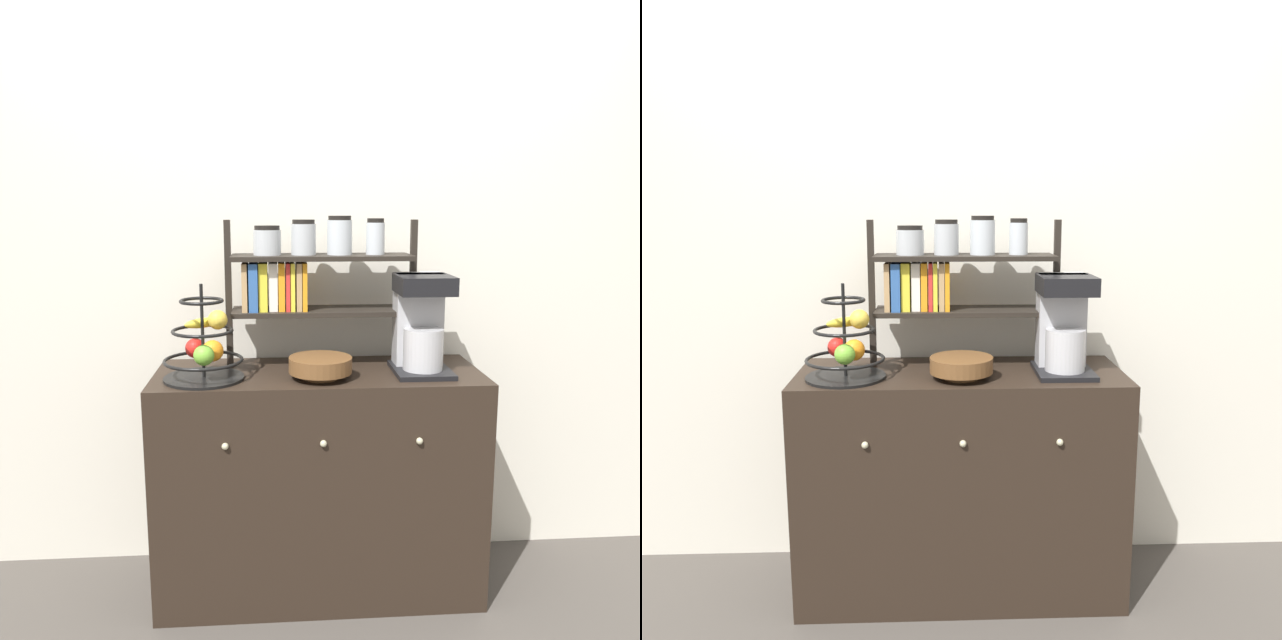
% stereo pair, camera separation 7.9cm
% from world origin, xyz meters
% --- Properties ---
extents(ground_plane, '(12.00, 12.00, 0.00)m').
position_xyz_m(ground_plane, '(0.00, 0.00, 0.00)').
color(ground_plane, '#47423D').
extents(wall_back, '(7.00, 0.05, 2.60)m').
position_xyz_m(wall_back, '(0.00, 0.51, 1.30)').
color(wall_back, silver).
rests_on(wall_back, ground_plane).
extents(sideboard, '(1.21, 0.48, 0.87)m').
position_xyz_m(sideboard, '(0.00, 0.23, 0.43)').
color(sideboard, black).
rests_on(sideboard, ground_plane).
extents(coffee_maker, '(0.21, 0.26, 0.36)m').
position_xyz_m(coffee_maker, '(0.38, 0.22, 1.05)').
color(coffee_maker, black).
rests_on(coffee_maker, sideboard).
extents(fruit_stand, '(0.29, 0.29, 0.34)m').
position_xyz_m(fruit_stand, '(-0.41, 0.15, 0.98)').
color(fruit_stand, black).
rests_on(fruit_stand, sideboard).
extents(wooden_bowl, '(0.23, 0.23, 0.08)m').
position_xyz_m(wooden_bowl, '(0.00, 0.14, 0.91)').
color(wooden_bowl, brown).
rests_on(wooden_bowl, sideboard).
extents(shelf_hutch, '(0.73, 0.20, 0.57)m').
position_xyz_m(shelf_hutch, '(-0.05, 0.33, 1.23)').
color(shelf_hutch, black).
rests_on(shelf_hutch, sideboard).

